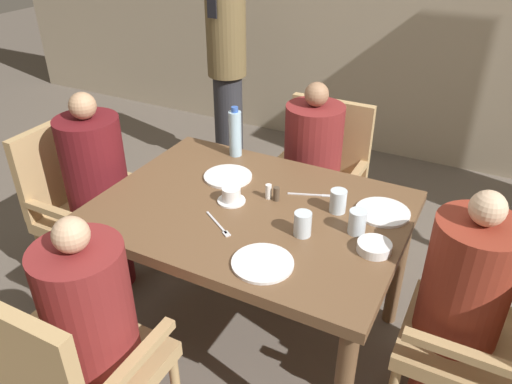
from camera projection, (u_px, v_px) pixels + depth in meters
The scene contains 24 objects.
ground_plane at pixel (252, 333), 2.58m from camera, with size 16.00×16.00×0.00m, color #60564C.
dining_table at pixel (251, 225), 2.23m from camera, with size 1.33×0.98×0.78m.
chair_left_side at pixel (82, 200), 2.74m from camera, with size 0.50×0.50×0.93m.
diner_in_left_chair at pixel (99, 194), 2.64m from camera, with size 0.32×0.32×1.15m.
chair_far_side at pixel (320, 174), 2.99m from camera, with size 0.50×0.50×0.93m.
diner_in_far_chair at pixel (311, 175), 2.85m from camera, with size 0.32×0.32×1.12m.
chair_right_side at pixel (494, 334), 1.90m from camera, with size 0.50×0.50×0.93m.
diner_in_right_chair at pixel (459, 311), 1.93m from camera, with size 0.32×0.32×1.10m.
chair_near_corner at pixel (68, 371), 1.76m from camera, with size 0.50×0.50×0.93m.
diner_in_near_chair at pixel (95, 336), 1.84m from camera, with size 0.32×0.32×1.07m.
standing_host at pixel (227, 59), 3.66m from camera, with size 0.29×0.32×1.70m.
plate_main_left at pixel (263, 263), 1.84m from camera, with size 0.23×0.23×0.01m.
plate_main_right at pixel (228, 176), 2.41m from camera, with size 0.23×0.23×0.01m.
plate_dessert_center at pixel (383, 212), 2.14m from camera, with size 0.23×0.23×0.01m.
teacup_with_saucer at pixel (232, 195), 2.21m from camera, with size 0.13×0.13×0.07m.
bowl_small at pixel (374, 247), 1.90m from camera, with size 0.13×0.13×0.04m.
water_bottle at pixel (235, 133), 2.56m from camera, with size 0.07×0.07×0.27m.
glass_tall_near at pixel (338, 201), 2.13m from camera, with size 0.07×0.07×0.10m.
glass_tall_mid at pixel (303, 224), 1.98m from camera, with size 0.07×0.07×0.10m.
glass_tall_far at pixel (357, 222), 1.99m from camera, with size 0.07×0.07×0.10m.
salt_shaker at pixel (268, 191), 2.23m from camera, with size 0.03×0.03×0.07m.
pepper_shaker at pixel (276, 194), 2.22m from camera, with size 0.03×0.03×0.07m.
fork_beside_plate at pixel (220, 226), 2.05m from camera, with size 0.18×0.12×0.00m.
knife_beside_plate at pixel (314, 195), 2.27m from camera, with size 0.21×0.09×0.00m.
Camera 1 is at (0.87, -1.62, 1.95)m, focal length 35.00 mm.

